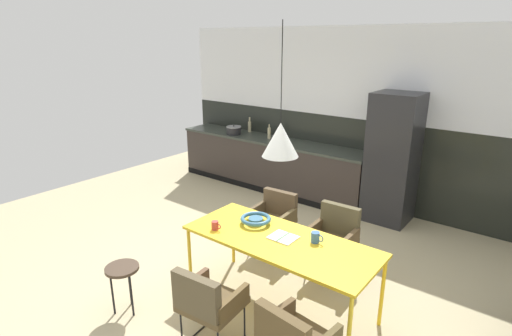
{
  "coord_description": "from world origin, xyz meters",
  "views": [
    {
      "loc": [
        2.54,
        -2.89,
        2.57
      ],
      "look_at": [
        -0.43,
        0.9,
        1.01
      ],
      "focal_mm": 28.03,
      "sensor_mm": 36.0,
      "label": 1
    }
  ],
  "objects_px": {
    "cooking_pot": "(234,130)",
    "bottle_vinegar_dark": "(269,133)",
    "fruit_bowl": "(256,219)",
    "dining_table": "(280,243)",
    "refrigerator_column": "(392,159)",
    "armchair_by_stool": "(275,214)",
    "mug_white_ceramic": "(215,225)",
    "armchair_facing_counter": "(335,232)",
    "mug_tall_blue": "(316,237)",
    "side_stool": "(122,272)",
    "bottle_spice_small": "(250,126)",
    "pendant_lamp_over_table_near": "(280,140)",
    "open_book": "(283,237)",
    "armchair_head_of_table": "(206,299)"
  },
  "relations": [
    {
      "from": "refrigerator_column",
      "to": "mug_white_ceramic",
      "type": "distance_m",
      "value": 3.0
    },
    {
      "from": "armchair_by_stool",
      "to": "cooking_pot",
      "type": "relative_size",
      "value": 2.74
    },
    {
      "from": "armchair_facing_counter",
      "to": "bottle_spice_small",
      "type": "relative_size",
      "value": 2.86
    },
    {
      "from": "refrigerator_column",
      "to": "armchair_by_stool",
      "type": "xyz_separation_m",
      "value": [
        -0.78,
        -1.78,
        -0.44
      ]
    },
    {
      "from": "fruit_bowl",
      "to": "armchair_by_stool",
      "type": "bearing_deg",
      "value": 111.3
    },
    {
      "from": "pendant_lamp_over_table_near",
      "to": "side_stool",
      "type": "bearing_deg",
      "value": -139.47
    },
    {
      "from": "open_book",
      "to": "mug_tall_blue",
      "type": "height_order",
      "value": "mug_tall_blue"
    },
    {
      "from": "mug_white_ceramic",
      "to": "pendant_lamp_over_table_near",
      "type": "height_order",
      "value": "pendant_lamp_over_table_near"
    },
    {
      "from": "cooking_pot",
      "to": "bottle_vinegar_dark",
      "type": "bearing_deg",
      "value": 10.15
    },
    {
      "from": "open_book",
      "to": "mug_white_ceramic",
      "type": "distance_m",
      "value": 0.69
    },
    {
      "from": "fruit_bowl",
      "to": "bottle_vinegar_dark",
      "type": "relative_size",
      "value": 1.27
    },
    {
      "from": "open_book",
      "to": "bottle_vinegar_dark",
      "type": "relative_size",
      "value": 1.01
    },
    {
      "from": "cooking_pot",
      "to": "bottle_vinegar_dark",
      "type": "height_order",
      "value": "bottle_vinegar_dark"
    },
    {
      "from": "armchair_head_of_table",
      "to": "bottle_spice_small",
      "type": "bearing_deg",
      "value": 118.81
    },
    {
      "from": "dining_table",
      "to": "armchair_by_stool",
      "type": "xyz_separation_m",
      "value": [
        -0.69,
        0.89,
        -0.2
      ]
    },
    {
      "from": "armchair_facing_counter",
      "to": "pendant_lamp_over_table_near",
      "type": "distance_m",
      "value": 1.53
    },
    {
      "from": "armchair_by_stool",
      "to": "bottle_vinegar_dark",
      "type": "distance_m",
      "value": 2.34
    },
    {
      "from": "mug_white_ceramic",
      "to": "pendant_lamp_over_table_near",
      "type": "xyz_separation_m",
      "value": [
        0.63,
        0.21,
        0.94
      ]
    },
    {
      "from": "mug_white_ceramic",
      "to": "bottle_spice_small",
      "type": "height_order",
      "value": "bottle_spice_small"
    },
    {
      "from": "armchair_by_stool",
      "to": "cooking_pot",
      "type": "height_order",
      "value": "cooking_pot"
    },
    {
      "from": "dining_table",
      "to": "fruit_bowl",
      "type": "xyz_separation_m",
      "value": [
        -0.39,
        0.12,
        0.09
      ]
    },
    {
      "from": "armchair_by_stool",
      "to": "cooking_pot",
      "type": "xyz_separation_m",
      "value": [
        -2.12,
        1.67,
        0.48
      ]
    },
    {
      "from": "armchair_facing_counter",
      "to": "side_stool",
      "type": "bearing_deg",
      "value": 54.11
    },
    {
      "from": "dining_table",
      "to": "open_book",
      "type": "relative_size",
      "value": 7.47
    },
    {
      "from": "mug_white_ceramic",
      "to": "armchair_by_stool",
      "type": "bearing_deg",
      "value": 93.34
    },
    {
      "from": "cooking_pot",
      "to": "bottle_spice_small",
      "type": "relative_size",
      "value": 1.0
    },
    {
      "from": "fruit_bowl",
      "to": "bottle_spice_small",
      "type": "height_order",
      "value": "bottle_spice_small"
    },
    {
      "from": "pendant_lamp_over_table_near",
      "to": "open_book",
      "type": "bearing_deg",
      "value": 81.51
    },
    {
      "from": "cooking_pot",
      "to": "side_stool",
      "type": "bearing_deg",
      "value": -64.78
    },
    {
      "from": "armchair_facing_counter",
      "to": "mug_tall_blue",
      "type": "xyz_separation_m",
      "value": [
        0.16,
        -0.73,
        0.29
      ]
    },
    {
      "from": "cooking_pot",
      "to": "side_stool",
      "type": "relative_size",
      "value": 0.56
    },
    {
      "from": "cooking_pot",
      "to": "dining_table",
      "type": "bearing_deg",
      "value": -42.31
    },
    {
      "from": "armchair_by_stool",
      "to": "dining_table",
      "type": "bearing_deg",
      "value": 124.0
    },
    {
      "from": "cooking_pot",
      "to": "bottle_vinegar_dark",
      "type": "xyz_separation_m",
      "value": [
        0.71,
        0.13,
        0.03
      ]
    },
    {
      "from": "bottle_spice_small",
      "to": "bottle_vinegar_dark",
      "type": "xyz_separation_m",
      "value": [
        0.6,
        -0.2,
        -0.01
      ]
    },
    {
      "from": "mug_white_ceramic",
      "to": "dining_table",
      "type": "bearing_deg",
      "value": 20.51
    },
    {
      "from": "dining_table",
      "to": "bottle_vinegar_dark",
      "type": "xyz_separation_m",
      "value": [
        -2.11,
        2.69,
        0.3
      ]
    },
    {
      "from": "open_book",
      "to": "bottle_spice_small",
      "type": "relative_size",
      "value": 0.91
    },
    {
      "from": "dining_table",
      "to": "armchair_facing_counter",
      "type": "distance_m",
      "value": 0.91
    },
    {
      "from": "armchair_head_of_table",
      "to": "cooking_pot",
      "type": "relative_size",
      "value": 2.82
    },
    {
      "from": "refrigerator_column",
      "to": "armchair_by_stool",
      "type": "distance_m",
      "value": 2.0
    },
    {
      "from": "dining_table",
      "to": "bottle_spice_small",
      "type": "bearing_deg",
      "value": 133.13
    },
    {
      "from": "armchair_facing_counter",
      "to": "open_book",
      "type": "xyz_separation_m",
      "value": [
        -0.13,
        -0.84,
        0.24
      ]
    },
    {
      "from": "dining_table",
      "to": "bottle_spice_small",
      "type": "xyz_separation_m",
      "value": [
        -2.71,
        2.89,
        0.31
      ]
    },
    {
      "from": "armchair_facing_counter",
      "to": "fruit_bowl",
      "type": "distance_m",
      "value": 0.97
    },
    {
      "from": "armchair_head_of_table",
      "to": "open_book",
      "type": "distance_m",
      "value": 0.94
    },
    {
      "from": "bottle_vinegar_dark",
      "to": "refrigerator_column",
      "type": "bearing_deg",
      "value": -0.42
    },
    {
      "from": "armchair_facing_counter",
      "to": "mug_white_ceramic",
      "type": "bearing_deg",
      "value": 53.8
    },
    {
      "from": "refrigerator_column",
      "to": "fruit_bowl",
      "type": "xyz_separation_m",
      "value": [
        -0.48,
        -2.55,
        -0.14
      ]
    },
    {
      "from": "fruit_bowl",
      "to": "dining_table",
      "type": "bearing_deg",
      "value": -17.35
    }
  ]
}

